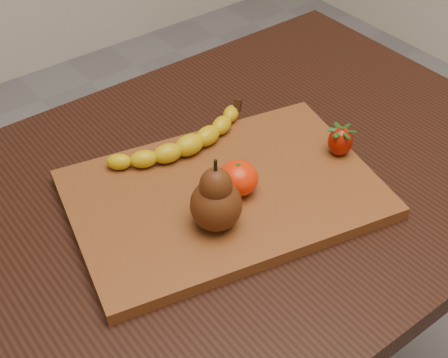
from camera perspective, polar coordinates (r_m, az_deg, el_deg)
table at (r=1.04m, az=1.18°, el=-3.90°), size 1.00×0.70×0.76m
cutting_board at (r=0.93m, az=0.00°, el=-1.39°), size 0.50×0.39×0.02m
banana at (r=0.98m, az=-3.20°, el=3.13°), size 0.22×0.06×0.03m
pear at (r=0.83m, az=-0.75°, el=-1.37°), size 0.09×0.09×0.11m
mandarin at (r=0.90m, az=1.28°, el=0.08°), size 0.07×0.07×0.05m
strawberry at (r=0.99m, az=10.60°, el=3.50°), size 0.05×0.05×0.05m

